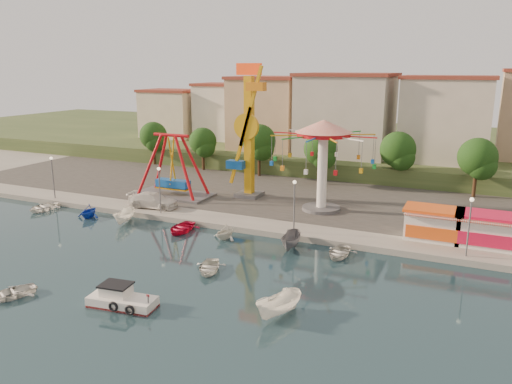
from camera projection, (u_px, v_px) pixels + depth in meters
The scene contains 36 objects.
ground at pixel (150, 271), 41.84m from camera, with size 200.00×200.00×0.00m, color #132A35.
quay_deck at pixel (343, 154), 96.52m from camera, with size 200.00×100.00×0.60m, color #9E998E.
asphalt_pad at pixel (282, 188), 68.19m from camera, with size 90.00×28.00×0.01m, color #4C4944.
hill_terrace at pixel (349, 144), 100.64m from camera, with size 200.00×60.00×3.00m, color #384C26.
pirate_ship_ride at pixel (172, 167), 63.02m from camera, with size 10.00×5.00×8.00m.
kamikaze_tower at pixel (249, 134), 61.44m from camera, with size 4.10×3.10×16.50m.
wave_swinger at pixel (323, 145), 55.71m from camera, with size 11.60×11.60×10.40m.
booth_left at pixel (433, 223), 47.52m from camera, with size 5.40×3.78×3.08m.
booth_mid at pixel (486, 230), 45.67m from camera, with size 5.40×3.78×3.08m.
lamp_post_0 at pixel (53, 179), 62.21m from camera, with size 0.14×0.14×5.00m, color #59595E.
lamp_post_1 at pixel (160, 192), 55.78m from camera, with size 0.14×0.14×5.00m, color #59595E.
lamp_post_2 at pixel (294, 208), 49.36m from camera, with size 0.14×0.14×5.00m, color #59595E.
lamp_post_3 at pixel (469, 229), 42.93m from camera, with size 0.14×0.14×5.00m, color #59595E.
tree_0 at pixel (153, 136), 83.61m from camera, with size 4.60×4.60×7.19m.
tree_1 at pixel (203, 141), 79.01m from camera, with size 4.35×4.35×6.80m.
tree_2 at pixel (259, 141), 74.44m from camera, with size 5.02×5.02×7.85m.
tree_3 at pixel (321, 149), 69.23m from camera, with size 4.68×4.68×7.32m.
tree_4 at pixel (398, 149), 67.81m from camera, with size 4.86×4.86×7.60m.
tree_5 at pixel (478, 157), 62.20m from camera, with size 4.83×4.83×7.54m.
building_0 at pixel (149, 109), 93.75m from camera, with size 9.26×9.53×11.87m, color beige.
building_1 at pixel (219, 118), 94.01m from camera, with size 12.33×9.01×8.63m, color silver.
building_2 at pixel (285, 113), 88.92m from camera, with size 11.95×9.28×11.23m, color tan.
building_3 at pixel (357, 125), 80.84m from camera, with size 12.59×10.50×9.20m, color beige.
building_4 at pixel (447, 126), 78.43m from camera, with size 10.75×9.23×9.24m, color beige.
cabin_motorboat at pixel (121, 300), 35.58m from camera, with size 5.12×2.49×1.73m.
rowboat_a at pixel (209, 267), 41.63m from camera, with size 2.57×3.59×0.74m, color silver.
rowboat_b at pixel (11, 293), 36.98m from camera, with size 2.53×3.55×0.73m, color silver.
skiff at pixel (279, 306), 34.01m from camera, with size 1.57×4.17×1.61m, color white.
van at pixel (153, 200), 58.41m from camera, with size 2.44×5.99×1.74m, color silver.
moored_boat_0 at pixel (43, 207), 59.52m from camera, with size 2.87×4.02×0.83m, color white.
moored_boat_1 at pixel (89, 211), 56.58m from camera, with size 2.52×2.92×1.54m, color #1539B7.
moored_boat_2 at pixel (124, 216), 54.54m from camera, with size 1.48×3.93×1.52m, color white.
moored_boat_3 at pixel (181, 228), 51.70m from camera, with size 2.96×4.15×0.86m, color red.
moored_boat_4 at pixel (225, 232), 49.55m from camera, with size 2.45×2.84×1.49m, color silver.
moored_boat_5 at pixel (291, 241), 46.73m from camera, with size 1.53×4.08×1.58m, color slate.
moored_boat_6 at pixel (339, 252), 44.97m from camera, with size 2.69×3.77×0.78m, color silver.
Camera 1 is at (24.22, -31.81, 16.60)m, focal length 35.00 mm.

